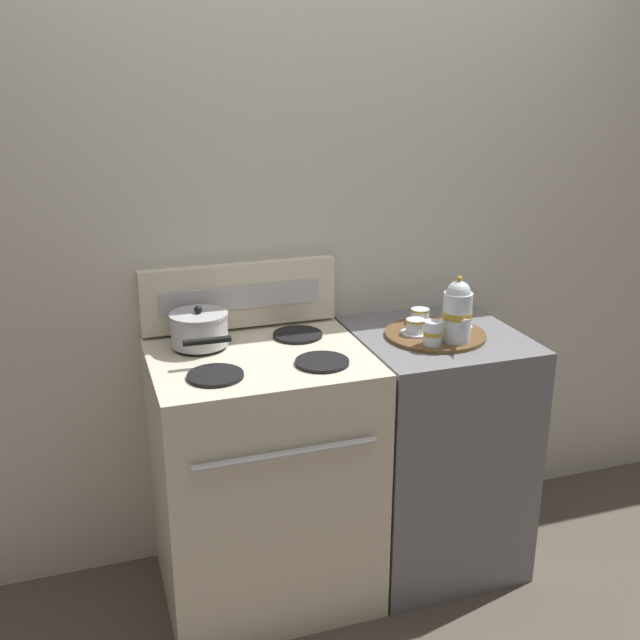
{
  "coord_description": "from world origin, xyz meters",
  "views": [
    {
      "loc": [
        -0.83,
        -2.25,
        1.83
      ],
      "look_at": [
        -0.06,
        0.06,
        0.99
      ],
      "focal_mm": 42.0,
      "sensor_mm": 36.0,
      "label": 1
    }
  ],
  "objects_px": {
    "stove": "(263,476)",
    "teacup_right": "(458,320)",
    "serving_tray": "(435,334)",
    "teacup_front": "(420,316)",
    "teapot": "(458,311)",
    "creamer_jug": "(433,333)",
    "saucepan": "(199,329)",
    "teacup_left": "(415,327)"
  },
  "relations": [
    {
      "from": "teacup_right",
      "to": "teapot",
      "type": "bearing_deg",
      "value": -121.09
    },
    {
      "from": "serving_tray",
      "to": "teacup_left",
      "type": "distance_m",
      "value": 0.08
    },
    {
      "from": "saucepan",
      "to": "teapot",
      "type": "distance_m",
      "value": 0.88
    },
    {
      "from": "teacup_left",
      "to": "teacup_front",
      "type": "distance_m",
      "value": 0.12
    },
    {
      "from": "teacup_left",
      "to": "serving_tray",
      "type": "bearing_deg",
      "value": -9.9
    },
    {
      "from": "stove",
      "to": "teacup_right",
      "type": "xyz_separation_m",
      "value": [
        0.74,
        0.01,
        0.5
      ]
    },
    {
      "from": "serving_tray",
      "to": "teacup_front",
      "type": "distance_m",
      "value": 0.12
    },
    {
      "from": "serving_tray",
      "to": "teacup_left",
      "type": "height_order",
      "value": "teacup_left"
    },
    {
      "from": "saucepan",
      "to": "teacup_left",
      "type": "bearing_deg",
      "value": -10.64
    },
    {
      "from": "stove",
      "to": "teacup_front",
      "type": "distance_m",
      "value": 0.81
    },
    {
      "from": "teacup_front",
      "to": "creamer_jug",
      "type": "distance_m",
      "value": 0.23
    },
    {
      "from": "teacup_left",
      "to": "saucepan",
      "type": "bearing_deg",
      "value": 169.36
    },
    {
      "from": "stove",
      "to": "teacup_left",
      "type": "bearing_deg",
      "value": -0.59
    },
    {
      "from": "saucepan",
      "to": "teapot",
      "type": "bearing_deg",
      "value": -16.51
    },
    {
      "from": "teacup_front",
      "to": "creamer_jug",
      "type": "relative_size",
      "value": 1.24
    },
    {
      "from": "stove",
      "to": "saucepan",
      "type": "distance_m",
      "value": 0.57
    },
    {
      "from": "teapot",
      "to": "teacup_right",
      "type": "height_order",
      "value": "teapot"
    },
    {
      "from": "teacup_right",
      "to": "saucepan",
      "type": "bearing_deg",
      "value": 172.19
    },
    {
      "from": "stove",
      "to": "teacup_left",
      "type": "relative_size",
      "value": 8.94
    },
    {
      "from": "creamer_jug",
      "to": "teacup_left",
      "type": "bearing_deg",
      "value": 93.8
    },
    {
      "from": "teapot",
      "to": "creamer_jug",
      "type": "distance_m",
      "value": 0.11
    },
    {
      "from": "teapot",
      "to": "stove",
      "type": "bearing_deg",
      "value": 170.12
    },
    {
      "from": "saucepan",
      "to": "teacup_left",
      "type": "height_order",
      "value": "saucepan"
    },
    {
      "from": "teacup_left",
      "to": "teacup_right",
      "type": "xyz_separation_m",
      "value": [
        0.18,
        0.01,
        0.0
      ]
    },
    {
      "from": "teacup_right",
      "to": "teacup_front",
      "type": "distance_m",
      "value": 0.14
    },
    {
      "from": "teacup_left",
      "to": "teacup_front",
      "type": "bearing_deg",
      "value": 56.87
    },
    {
      "from": "serving_tray",
      "to": "saucepan",
      "type": "bearing_deg",
      "value": 169.42
    },
    {
      "from": "saucepan",
      "to": "teapot",
      "type": "height_order",
      "value": "teapot"
    },
    {
      "from": "teapot",
      "to": "teacup_front",
      "type": "distance_m",
      "value": 0.23
    },
    {
      "from": "saucepan",
      "to": "creamer_jug",
      "type": "height_order",
      "value": "saucepan"
    },
    {
      "from": "teacup_right",
      "to": "teacup_front",
      "type": "xyz_separation_m",
      "value": [
        -0.11,
        0.09,
        0.0
      ]
    },
    {
      "from": "stove",
      "to": "serving_tray",
      "type": "xyz_separation_m",
      "value": [
        0.64,
        -0.02,
        0.46
      ]
    },
    {
      "from": "stove",
      "to": "saucepan",
      "type": "height_order",
      "value": "saucepan"
    },
    {
      "from": "teacup_right",
      "to": "creamer_jug",
      "type": "relative_size",
      "value": 1.24
    },
    {
      "from": "stove",
      "to": "serving_tray",
      "type": "relative_size",
      "value": 2.59
    },
    {
      "from": "stove",
      "to": "serving_tray",
      "type": "height_order",
      "value": "serving_tray"
    },
    {
      "from": "stove",
      "to": "teacup_right",
      "type": "bearing_deg",
      "value": 0.58
    },
    {
      "from": "creamer_jug",
      "to": "saucepan",
      "type": "bearing_deg",
      "value": 161.02
    },
    {
      "from": "saucepan",
      "to": "teacup_left",
      "type": "relative_size",
      "value": 2.74
    },
    {
      "from": "serving_tray",
      "to": "creamer_jug",
      "type": "height_order",
      "value": "creamer_jug"
    },
    {
      "from": "saucepan",
      "to": "creamer_jug",
      "type": "bearing_deg",
      "value": -18.98
    },
    {
      "from": "teacup_left",
      "to": "teapot",
      "type": "bearing_deg",
      "value": -47.32
    }
  ]
}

